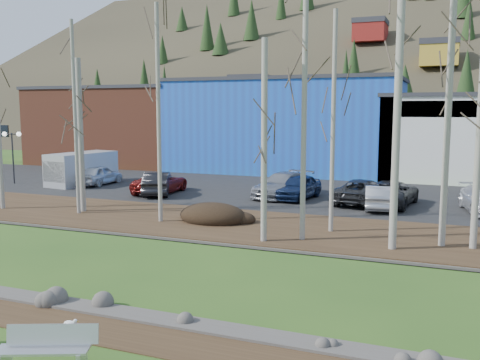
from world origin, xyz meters
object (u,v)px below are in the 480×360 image
at_px(street_lamp, 12,143).
at_px(car_6, 363,191).
at_px(car_0, 99,175).
at_px(car_2, 161,183).
at_px(car_1, 158,183).
at_px(car_8, 391,193).
at_px(car_4, 298,187).
at_px(seagull, 70,324).
at_px(car_3, 283,185).
at_px(bench_intact, 46,349).
at_px(car_5, 378,197).
at_px(van_grey, 80,169).

bearing_deg(street_lamp, car_6, -11.81).
relative_size(car_0, car_2, 0.88).
distance_m(car_1, car_8, 14.48).
bearing_deg(car_4, seagull, -83.11).
bearing_deg(car_2, car_1, 98.51).
xyz_separation_m(car_3, car_4, (1.13, -0.43, -0.02)).
height_order(bench_intact, car_3, car_3).
xyz_separation_m(street_lamp, car_2, (12.40, 0.00, -2.33)).
height_order(car_5, car_8, car_8).
height_order(bench_intact, car_5, car_5).
height_order(car_1, car_2, car_1).
relative_size(car_0, car_3, 0.81).
bearing_deg(car_8, car_4, 5.69).
bearing_deg(car_4, car_5, -10.08).
distance_m(car_0, car_8, 20.66).
bearing_deg(car_4, car_8, 6.07).
relative_size(car_2, car_6, 0.93).
distance_m(street_lamp, car_1, 12.73).
bearing_deg(car_1, car_3, 170.58).
relative_size(seagull, car_1, 0.09).
xyz_separation_m(bench_intact, seagull, (-0.92, 1.89, -0.32)).
bearing_deg(car_1, van_grey, -38.07).
height_order(seagull, car_1, car_1).
xyz_separation_m(bench_intact, car_5, (4.27, 21.12, 0.30)).
xyz_separation_m(car_0, car_1, (6.24, -2.33, 0.02)).
distance_m(car_4, car_8, 5.51).
bearing_deg(car_2, car_0, -19.42).
bearing_deg(car_4, car_1, -162.21).
distance_m(seagull, car_6, 21.09).
xyz_separation_m(street_lamp, car_3, (20.28, 1.48, -2.24)).
bearing_deg(car_4, van_grey, -173.43).
distance_m(bench_intact, street_lamp, 31.05).
height_order(bench_intact, car_8, car_8).
height_order(street_lamp, car_6, street_lamp).
relative_size(car_0, car_4, 0.98).
distance_m(car_2, van_grey, 7.61).
bearing_deg(car_3, car_6, 7.34).
bearing_deg(car_3, car_4, -7.06).
xyz_separation_m(street_lamp, car_5, (26.38, -0.52, -2.35)).
distance_m(car_1, car_4, 9.04).
bearing_deg(car_0, car_3, 176.79).
bearing_deg(car_0, bench_intact, 122.05).
bearing_deg(street_lamp, seagull, -56.88).
bearing_deg(car_8, car_3, 2.25).
relative_size(car_2, car_3, 0.92).
distance_m(bench_intact, car_2, 23.73).
relative_size(car_4, car_5, 1.09).
bearing_deg(bench_intact, van_grey, 103.59).
height_order(seagull, car_0, car_0).
xyz_separation_m(street_lamp, car_0, (6.27, 1.77, -2.28)).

